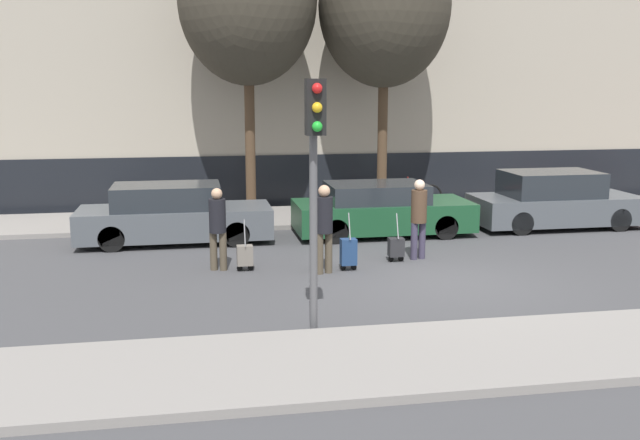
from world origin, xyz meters
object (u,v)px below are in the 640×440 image
Objects in this scene: trolley_center at (348,252)px; bare_tree_down_street at (248,0)px; pedestrian_left at (218,224)px; trolley_left at (245,255)px; parked_car_2 at (554,201)px; traffic_light at (315,155)px; pedestrian_right at (419,214)px; parked_car_1 at (381,210)px; pedestrian_center at (324,223)px; trolley_right at (396,247)px; parked_car_0 at (173,215)px; parked_bicycle at (414,196)px; bare_tree_near_crossing at (385,6)px.

trolley_center is 0.15× the size of bare_tree_down_street.
pedestrian_left is 0.84m from trolley_left.
pedestrian_left is at bearing -161.73° from parked_car_2.
traffic_light reaches higher than trolley_left.
pedestrian_right is (1.69, 0.68, 0.61)m from trolley_center.
trolley_center is (-1.57, -3.33, -0.24)m from parked_car_1.
parked_car_1 is at bearing -136.37° from pedestrian_center.
bare_tree_down_street is (-3.04, 2.70, 5.33)m from parked_car_1.
trolley_right is at bearing 24.81° from trolley_center.
trolley_center is at bearing -151.47° from parked_car_2.
parked_car_2 is 2.58× the size of pedestrian_left.
trolley_center is (-6.33, -3.44, -0.30)m from parked_car_2.
pedestrian_left is (0.96, -2.84, 0.30)m from parked_car_0.
trolley_center is 6.99m from parked_bicycle.
bare_tree_down_street is at bearing 52.17° from parked_car_0.
pedestrian_left reaches higher than parked_bicycle.
traffic_light is (0.77, -3.89, 2.40)m from trolley_left.
pedestrian_left is at bearing 169.31° from trolley_center.
pedestrian_right is (4.30, 0.18, 0.03)m from pedestrian_left.
bare_tree_near_crossing reaches higher than parked_bicycle.
parked_car_0 is 2.62× the size of pedestrian_right.
bare_tree_down_street reaches higher than parked_car_0.
parked_bicycle reaches higher than trolley_right.
bare_tree_near_crossing reaches higher than parked_car_2.
parked_car_1 is 0.54× the size of bare_tree_down_street.
parked_car_1 reaches higher than parked_bicycle.
pedestrian_center reaches higher than parked_car_2.
bare_tree_down_street reaches higher than bare_tree_near_crossing.
traffic_light is 2.16× the size of parked_bicycle.
bare_tree_down_street reaches higher than trolley_right.
traffic_light is (-2.47, -4.10, 2.40)m from trolley_right.
bare_tree_near_crossing is at bearing 68.93° from pedestrian_right.
traffic_light reaches higher than parked_car_0.
traffic_light reaches higher than parked_car_2.
bare_tree_near_crossing is at bearing 0.17° from bare_tree_down_street.
bare_tree_down_street reaches higher than parked_car_1.
bare_tree_near_crossing is (4.39, 5.71, 5.54)m from trolley_left.
trolley_right is (4.73, -2.80, -0.34)m from parked_car_0.
parked_car_1 is 2.84m from trolley_right.
parked_car_2 is at bearing 28.53° from trolley_center.
pedestrian_right reaches higher than trolley_right.
parked_car_2 is at bearing -18.34° from bare_tree_down_street.
pedestrian_left is (-8.94, -2.95, 0.27)m from parked_car_2.
pedestrian_center reaches higher than parked_car_0.
parked_car_0 is at bearing -179.38° from parked_car_2.
parked_bicycle is (2.16, 5.61, 0.18)m from trolley_right.
parked_car_2 is 4.05m from parked_bicycle.
trolley_right is at bearing 3.59° from trolley_left.
trolley_center is 8.48m from bare_tree_near_crossing.
parked_car_1 is 0.55× the size of bare_tree_near_crossing.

